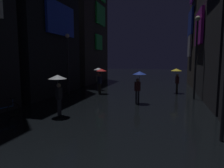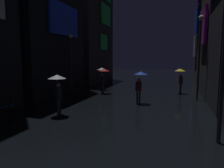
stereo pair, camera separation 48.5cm
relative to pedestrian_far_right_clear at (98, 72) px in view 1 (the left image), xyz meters
The scene contains 10 objects.
building_left_far 9.54m from the pedestrian_far_right_clear, 124.13° to the left, with size 4.25×8.31×15.15m.
building_right_far 13.90m from the pedestrian_far_right_clear, 28.19° to the left, with size 4.25×7.45×16.63m.
pedestrian_far_right_clear is the anchor object (origin of this frame).
pedestrian_near_crossing_yellow 7.11m from the pedestrian_far_right_clear, ahead, with size 0.90×0.90×2.12m.
pedestrian_foreground_right_clear 9.04m from the pedestrian_far_right_clear, 83.48° to the right, with size 0.90×0.90×2.12m.
pedestrian_midstreet_centre_blue 6.70m from the pedestrian_far_right_clear, 47.12° to the right, with size 0.90×0.90×2.12m.
pedestrian_foreground_left_red 2.07m from the pedestrian_far_right_clear, 64.43° to the right, with size 0.90×0.90×2.12m.
bicycle_parked_at_storefront 10.34m from the pedestrian_far_right_clear, 97.34° to the right, with size 0.45×1.79×0.96m.
streetlamp_right_far 8.84m from the pedestrian_far_right_clear, 15.80° to the right, with size 0.36×0.36×5.93m.
streetlamp_left_far 3.55m from the pedestrian_far_right_clear, 122.24° to the right, with size 0.36×0.36×5.01m.
Camera 1 is at (3.08, -1.93, 2.87)m, focal length 32.00 mm.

